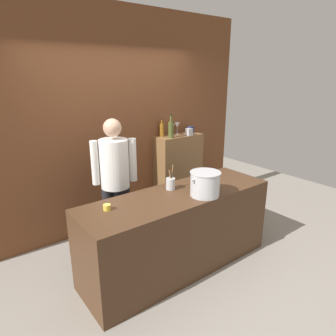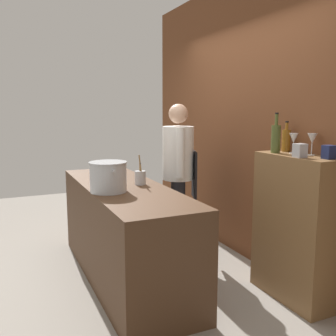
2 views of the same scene
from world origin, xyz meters
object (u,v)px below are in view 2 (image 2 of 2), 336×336
chef (179,168)px  wine_bottle_amber (286,140)px  wine_bottle_olive (276,138)px  spice_tin_silver (300,151)px  utensil_crock (140,177)px  wine_glass_tall (294,139)px  spice_tin_navy (329,152)px  wine_glass_short (312,139)px  butter_jar (111,170)px  stockpot_large (108,177)px

chef → wine_bottle_amber: size_ratio=6.23×
wine_bottle_olive → wine_bottle_amber: bearing=107.5°
wine_bottle_amber → spice_tin_silver: size_ratio=2.48×
chef → utensil_crock: chef is taller
chef → wine_glass_tall: (1.23, 0.47, 0.40)m
utensil_crock → wine_bottle_olive: 1.28m
wine_glass_tall → wine_bottle_amber: bearing=160.0°
spice_tin_silver → spice_tin_navy: bearing=41.4°
wine_bottle_amber → spice_tin_navy: (0.53, -0.06, -0.05)m
utensil_crock → spice_tin_silver: (1.07, 0.92, 0.32)m
utensil_crock → wine_glass_short: 1.55m
utensil_crock → spice_tin_navy: size_ratio=2.76×
butter_jar → wine_glass_short: bearing=33.0°
stockpot_large → wine_bottle_amber: (0.52, 1.47, 0.31)m
stockpot_large → spice_tin_silver: (0.89, 1.28, 0.26)m
chef → spice_tin_silver: chef is taller
wine_glass_short → spice_tin_navy: 0.25m
chef → spice_tin_silver: bearing=-146.7°
wine_glass_tall → wine_bottle_olive: bearing=-134.5°
chef → utensil_crock: (0.38, -0.59, 0.00)m
stockpot_large → spice_tin_navy: 1.78m
butter_jar → wine_glass_tall: (1.66, 1.12, 0.43)m
wine_glass_short → wine_bottle_amber: bearing=-179.3°
wine_glass_tall → spice_tin_navy: wine_glass_tall is taller
spice_tin_navy → spice_tin_silver: bearing=-138.6°
chef → wine_glass_short: 1.53m
wine_glass_short → chef: bearing=-158.9°
chef → wine_glass_short: bearing=-138.6°
stockpot_large → wine_bottle_olive: bearing=66.7°
wine_glass_short → spice_tin_navy: size_ratio=1.72×
butter_jar → chef: bearing=56.4°
chef → spice_tin_silver: size_ratio=15.48×
chef → butter_jar: 0.77m
wine_glass_short → spice_tin_silver: 0.22m
wine_bottle_olive → spice_tin_silver: size_ratio=3.19×
wine_glass_short → utensil_crock: bearing=-131.7°
butter_jar → wine_glass_short: size_ratio=0.41×
chef → wine_glass_tall: bearing=-138.7°
utensil_crock → spice_tin_navy: 1.65m
wine_bottle_olive → spice_tin_silver: bearing=-5.9°
utensil_crock → spice_tin_navy: spice_tin_navy is taller
stockpot_large → wine_glass_tall: size_ratio=2.24×
stockpot_large → wine_glass_short: (0.82, 1.48, 0.34)m
stockpot_large → wine_bottle_olive: size_ratio=1.13×
stockpot_large → butter_jar: size_ratio=5.30×
chef → spice_tin_navy: size_ratio=16.01×
utensil_crock → butter_jar: 0.81m
chef → spice_tin_silver: (1.46, 0.34, 0.32)m
chef → wine_bottle_olive: (1.13, 0.37, 0.40)m
butter_jar → wine_bottle_amber: wine_bottle_amber is taller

